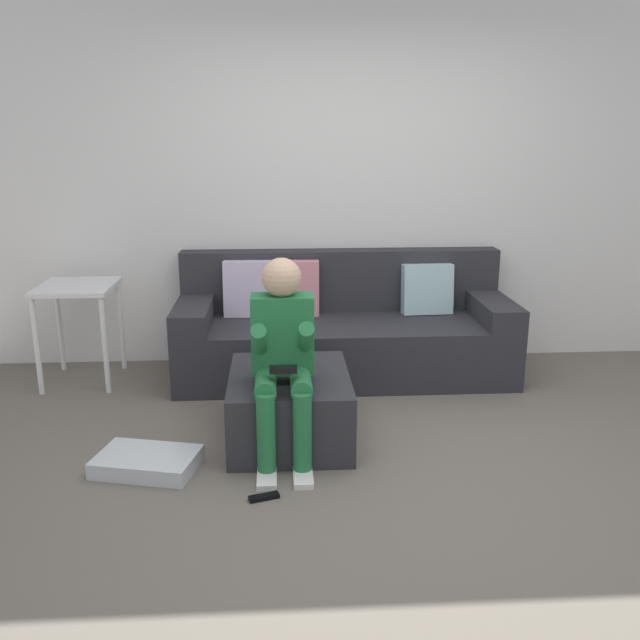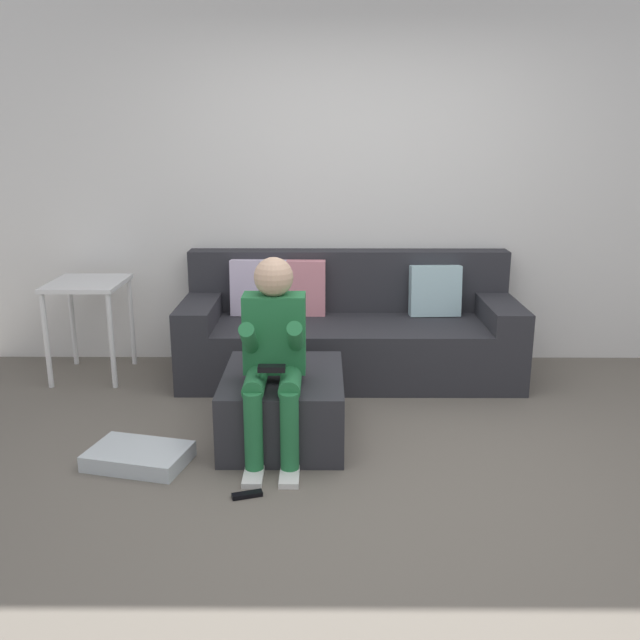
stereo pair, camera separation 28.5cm
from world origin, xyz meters
name	(u,v)px [view 2 (the right image)]	position (x,y,z in m)	size (l,w,h in m)	color
ground_plane	(378,486)	(0.00, 0.00, 0.00)	(7.40, 7.40, 0.00)	#6B6359
wall_back	(361,177)	(0.00, 2.08, 1.39)	(5.69, 0.10, 2.78)	white
couch_sectional	(348,332)	(-0.10, 1.67, 0.31)	(2.36, 0.85, 0.86)	#2D2D33
ottoman	(283,405)	(-0.50, 0.57, 0.19)	(0.67, 0.83, 0.39)	#2D2D33
person_seated	(274,348)	(-0.54, 0.38, 0.60)	(0.33, 0.62, 1.07)	#26723F
storage_bin	(139,456)	(-1.26, 0.23, 0.04)	(0.51, 0.34, 0.09)	silver
side_table	(88,297)	(-1.94, 1.62, 0.58)	(0.50, 0.56, 0.70)	white
remote_near_ottoman	(247,495)	(-0.64, -0.11, 0.01)	(0.15, 0.04, 0.02)	black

